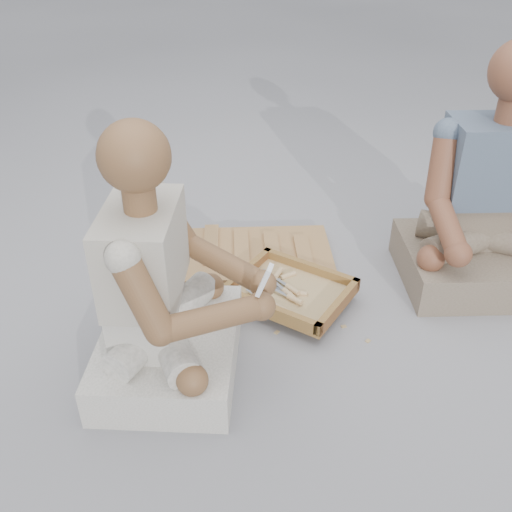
% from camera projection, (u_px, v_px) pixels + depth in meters
% --- Properties ---
extents(ground, '(60.00, 60.00, 0.00)m').
position_uv_depth(ground, '(254.00, 336.00, 2.19)').
color(ground, gray).
rests_on(ground, ground).
extents(carved_panel, '(0.77, 0.61, 0.04)m').
position_uv_depth(carved_panel, '(258.00, 255.00, 2.63)').
color(carved_panel, olive).
rests_on(carved_panel, ground).
extents(tool_tray, '(0.55, 0.50, 0.06)m').
position_uv_depth(tool_tray, '(290.00, 291.00, 2.33)').
color(tool_tray, brown).
rests_on(tool_tray, carved_panel).
extents(chisel_0, '(0.06, 0.22, 0.02)m').
position_uv_depth(chisel_0, '(276.00, 276.00, 2.39)').
color(chisel_0, silver).
rests_on(chisel_0, tool_tray).
extents(chisel_1, '(0.19, 0.15, 0.02)m').
position_uv_depth(chisel_1, '(289.00, 287.00, 2.33)').
color(chisel_1, silver).
rests_on(chisel_1, tool_tray).
extents(chisel_2, '(0.18, 0.16, 0.02)m').
position_uv_depth(chisel_2, '(291.00, 296.00, 2.29)').
color(chisel_2, silver).
rests_on(chisel_2, tool_tray).
extents(chisel_3, '(0.20, 0.13, 0.02)m').
position_uv_depth(chisel_3, '(277.00, 306.00, 2.22)').
color(chisel_3, silver).
rests_on(chisel_3, tool_tray).
extents(chisel_4, '(0.20, 0.12, 0.02)m').
position_uv_depth(chisel_4, '(290.00, 297.00, 2.27)').
color(chisel_4, silver).
rests_on(chisel_4, tool_tray).
extents(chisel_5, '(0.17, 0.16, 0.02)m').
position_uv_depth(chisel_5, '(286.00, 291.00, 2.30)').
color(chisel_5, silver).
rests_on(chisel_5, tool_tray).
extents(chisel_6, '(0.22, 0.04, 0.02)m').
position_uv_depth(chisel_6, '(294.00, 292.00, 2.32)').
color(chisel_6, silver).
rests_on(chisel_6, tool_tray).
extents(chisel_7, '(0.17, 0.16, 0.02)m').
position_uv_depth(chisel_7, '(284.00, 277.00, 2.40)').
color(chisel_7, silver).
rests_on(chisel_7, tool_tray).
extents(wood_chip_0, '(0.02, 0.02, 0.00)m').
position_uv_depth(wood_chip_0, '(344.00, 326.00, 2.24)').
color(wood_chip_0, tan).
rests_on(wood_chip_0, ground).
extents(wood_chip_1, '(0.02, 0.02, 0.00)m').
position_uv_depth(wood_chip_1, '(292.00, 289.00, 2.45)').
color(wood_chip_1, tan).
rests_on(wood_chip_1, ground).
extents(wood_chip_2, '(0.02, 0.02, 0.00)m').
position_uv_depth(wood_chip_2, '(368.00, 341.00, 2.17)').
color(wood_chip_2, tan).
rests_on(wood_chip_2, ground).
extents(wood_chip_3, '(0.02, 0.02, 0.00)m').
position_uv_depth(wood_chip_3, '(283.00, 300.00, 2.38)').
color(wood_chip_3, tan).
rests_on(wood_chip_3, ground).
extents(wood_chip_4, '(0.02, 0.02, 0.00)m').
position_uv_depth(wood_chip_4, '(277.00, 332.00, 2.21)').
color(wood_chip_4, tan).
rests_on(wood_chip_4, ground).
extents(wood_chip_5, '(0.02, 0.02, 0.00)m').
position_uv_depth(wood_chip_5, '(260.00, 248.00, 2.72)').
color(wood_chip_5, tan).
rests_on(wood_chip_5, ground).
extents(wood_chip_6, '(0.02, 0.02, 0.00)m').
position_uv_depth(wood_chip_6, '(338.00, 298.00, 2.39)').
color(wood_chip_6, tan).
rests_on(wood_chip_6, ground).
extents(wood_chip_7, '(0.02, 0.02, 0.00)m').
position_uv_depth(wood_chip_7, '(271.00, 296.00, 2.41)').
color(wood_chip_7, tan).
rests_on(wood_chip_7, ground).
extents(craftsman, '(0.66, 0.66, 0.92)m').
position_uv_depth(craftsman, '(162.00, 297.00, 1.89)').
color(craftsman, silver).
rests_on(craftsman, ground).
extents(companion, '(0.75, 0.66, 1.01)m').
position_uv_depth(companion, '(490.00, 210.00, 2.34)').
color(companion, '#7F725B').
rests_on(companion, ground).
extents(mobile_phone, '(0.05, 0.05, 0.11)m').
position_uv_depth(mobile_phone, '(264.00, 280.00, 1.75)').
color(mobile_phone, white).
rests_on(mobile_phone, craftsman).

